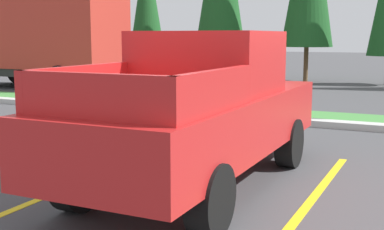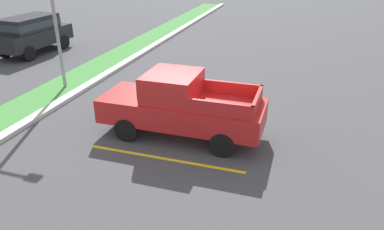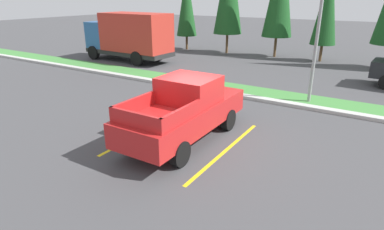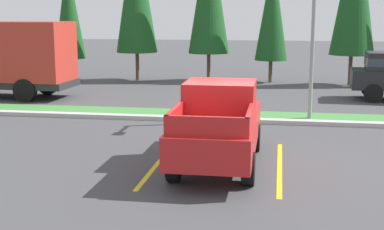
# 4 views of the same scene
# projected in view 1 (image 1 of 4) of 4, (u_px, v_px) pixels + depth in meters

# --- Properties ---
(ground_plane) EXTENTS (120.00, 120.00, 0.00)m
(ground_plane) POSITION_uv_depth(u_px,v_px,m) (221.00, 179.00, 7.35)
(ground_plane) COLOR #424244
(parking_line_near) EXTENTS (0.12, 4.80, 0.01)m
(parking_line_near) POSITION_uv_depth(u_px,v_px,m) (105.00, 172.00, 7.72)
(parking_line_near) COLOR yellow
(parking_line_near) RESTS_ON ground
(parking_line_far) EXTENTS (0.12, 4.80, 0.01)m
(parking_line_far) POSITION_uv_depth(u_px,v_px,m) (311.00, 200.00, 6.40)
(parking_line_far) COLOR yellow
(parking_line_far) RESTS_ON ground
(curb_strip) EXTENTS (56.00, 0.40, 0.15)m
(curb_strip) POSITION_uv_depth(u_px,v_px,m) (304.00, 122.00, 11.80)
(curb_strip) COLOR #B2B2AD
(curb_strip) RESTS_ON ground
(grass_median) EXTENTS (56.00, 1.80, 0.06)m
(grass_median) POSITION_uv_depth(u_px,v_px,m) (314.00, 117.00, 12.79)
(grass_median) COLOR #42843D
(grass_median) RESTS_ON ground
(pickup_truck_main) EXTENTS (1.98, 5.23, 2.10)m
(pickup_truck_main) POSITION_uv_depth(u_px,v_px,m) (200.00, 110.00, 6.95)
(pickup_truck_main) COLOR black
(pickup_truck_main) RESTS_ON ground
(cargo_truck_distant) EXTENTS (6.87, 2.67, 3.40)m
(cargo_truck_distant) POSITION_uv_depth(u_px,v_px,m) (46.00, 41.00, 19.92)
(cargo_truck_distant) COLOR black
(cargo_truck_distant) RESTS_ON ground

